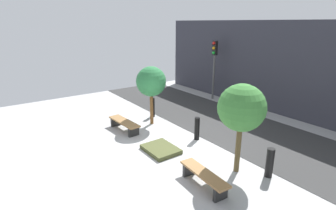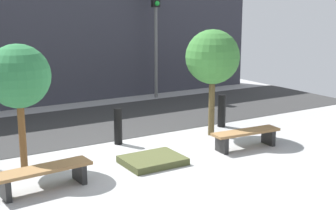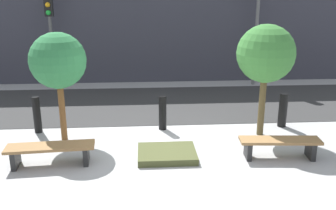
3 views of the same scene
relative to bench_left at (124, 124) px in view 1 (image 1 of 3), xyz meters
The scene contains 12 objects.
ground_plane 2.43m from the bench_left, ahead, with size 18.00×18.00×0.00m, color #9E9E9E.
road_strip 4.73m from the bench_left, 59.77° to the left, with size 18.00×3.94×0.01m, color #313131.
building_facade 7.84m from the bench_left, 71.80° to the left, with size 16.20×0.50×4.39m, color #33333D.
bench_left is the anchor object (origin of this frame).
bench_right 4.75m from the bench_left, ahead, with size 1.72×0.54×0.43m.
planter_bed 2.40m from the bench_left, ahead, with size 1.24×0.98×0.14m, color #454A28.
tree_behind_left_bench 2.07m from the bench_left, 90.00° to the left, with size 1.27×1.27×2.54m.
tree_behind_right_bench 5.22m from the bench_left, 15.73° to the left, with size 1.36×1.36×2.69m.
bollard_far_left 2.01m from the bench_left, 111.73° to the left, with size 0.19×0.19×0.92m, color black.
bollard_left 3.02m from the bench_left, 38.08° to the left, with size 0.20×0.20×0.88m, color black.
bollard_center 5.81m from the bench_left, 18.72° to the left, with size 0.22×0.22×0.89m, color black.
traffic_light_west 6.76m from the bench_left, 101.40° to the left, with size 0.28×0.27×3.31m.
Camera 1 is at (6.82, -4.78, 4.29)m, focal length 28.00 mm.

